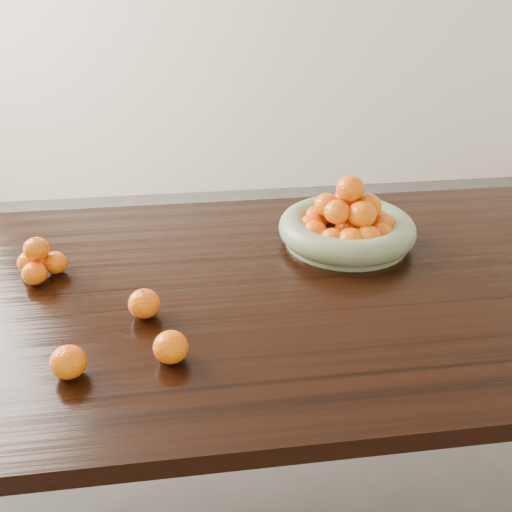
{
  "coord_description": "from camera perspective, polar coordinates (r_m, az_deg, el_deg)",
  "views": [
    {
      "loc": [
        -0.12,
        -1.12,
        1.42
      ],
      "look_at": [
        0.03,
        -0.02,
        0.83
      ],
      "focal_mm": 40.0,
      "sensor_mm": 36.0,
      "label": 1
    }
  ],
  "objects": [
    {
      "name": "ground",
      "position": [
        1.81,
        -1.24,
        -23.61
      ],
      "size": [
        5.0,
        5.0,
        0.0
      ],
      "primitive_type": "plane",
      "color": "#4B4A47",
      "rests_on": "ground"
    },
    {
      "name": "loose_orange_2",
      "position": [
        1.07,
        -8.52,
        -8.99
      ],
      "size": [
        0.07,
        0.07,
        0.06
      ],
      "primitive_type": "ellipsoid",
      "color": "orange",
      "rests_on": "dining_table"
    },
    {
      "name": "fruit_bowl",
      "position": [
        1.5,
        9.14,
        2.98
      ],
      "size": [
        0.35,
        0.35,
        0.18
      ],
      "rotation": [
        0.0,
        0.0,
        -0.39
      ],
      "color": "gray",
      "rests_on": "dining_table"
    },
    {
      "name": "dining_table",
      "position": [
        1.36,
        -1.52,
        -6.01
      ],
      "size": [
        2.0,
        1.0,
        0.75
      ],
      "color": "black",
      "rests_on": "ground"
    },
    {
      "name": "loose_orange_0",
      "position": [
        1.21,
        -11.12,
        -4.69
      ],
      "size": [
        0.07,
        0.07,
        0.06
      ],
      "primitive_type": "ellipsoid",
      "color": "orange",
      "rests_on": "dining_table"
    },
    {
      "name": "orange_pyramid",
      "position": [
        1.42,
        -20.87,
        -0.52
      ],
      "size": [
        0.12,
        0.11,
        0.1
      ],
      "rotation": [
        0.0,
        0.0,
        -0.15
      ],
      "color": "orange",
      "rests_on": "dining_table"
    },
    {
      "name": "loose_orange_1",
      "position": [
        1.08,
        -18.25,
        -10.04
      ],
      "size": [
        0.06,
        0.06,
        0.06
      ],
      "primitive_type": "ellipsoid",
      "color": "orange",
      "rests_on": "dining_table"
    }
  ]
}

